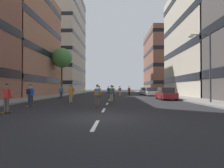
% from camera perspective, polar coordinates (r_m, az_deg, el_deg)
% --- Properties ---
extents(ground_plane, '(169.34, 169.34, 0.00)m').
position_cam_1_polar(ground_plane, '(37.72, 0.01, -3.40)').
color(ground_plane, black).
extents(sidewalk_left, '(3.65, 77.62, 0.14)m').
position_cam_1_polar(sidewalk_left, '(42.67, -13.62, -3.01)').
color(sidewalk_left, gray).
rests_on(sidewalk_left, ground_plane).
extents(sidewalk_right, '(3.65, 77.62, 0.14)m').
position_cam_1_polar(sidewalk_right, '(42.27, 13.99, -3.02)').
color(sidewalk_right, gray).
rests_on(sidewalk_right, ground_plane).
extents(lane_markings, '(0.16, 67.20, 0.01)m').
position_cam_1_polar(lane_markings, '(40.00, 0.08, -3.26)').
color(lane_markings, silver).
rests_on(lane_markings, ground_plane).
extents(building_left_mid, '(17.44, 17.70, 19.59)m').
position_cam_1_polar(building_left_mid, '(40.64, -31.23, 10.95)').
color(building_left_mid, '#9E6B51').
rests_on(building_left_mid, ground_plane).
extents(building_left_far, '(17.44, 23.11, 35.53)m').
position_cam_1_polar(building_left_far, '(70.43, -16.88, 12.37)').
color(building_left_far, '#B2A893').
rests_on(building_left_far, ground_plane).
extents(building_right_far, '(17.44, 19.45, 20.93)m').
position_cam_1_polar(building_right_far, '(68.60, 18.14, 6.54)').
color(building_right_far, brown).
rests_on(building_right_far, ground_plane).
extents(parked_car_near, '(1.82, 4.40, 1.52)m').
position_cam_1_polar(parked_car_near, '(34.54, 11.73, -2.43)').
color(parked_car_near, silver).
rests_on(parked_car_near, ground_plane).
extents(parked_car_mid, '(1.82, 4.40, 1.52)m').
position_cam_1_polar(parked_car_mid, '(41.04, 10.06, -2.22)').
color(parked_car_mid, '#B2B7BF').
rests_on(parked_car_mid, ground_plane).
extents(parked_car_far, '(1.82, 4.40, 1.52)m').
position_cam_1_polar(parked_car_far, '(24.29, 16.23, -2.99)').
color(parked_car_far, maroon).
rests_on(parked_car_far, ground_plane).
extents(street_tree_near, '(3.99, 3.99, 9.37)m').
position_cam_1_polar(street_tree_near, '(39.01, -15.19, 7.72)').
color(street_tree_near, '#4C3823').
rests_on(street_tree_near, sidewalk_left).
extents(streetlamp_right, '(2.13, 0.30, 6.50)m').
position_cam_1_polar(streetlamp_right, '(19.80, 27.05, 6.62)').
color(streetlamp_right, '#3F3F44').
rests_on(streetlamp_right, sidewalk_right).
extents(skater_0, '(0.57, 0.92, 1.78)m').
position_cam_1_polar(skater_0, '(24.05, 0.24, -2.37)').
color(skater_0, brown).
rests_on(skater_0, ground_plane).
extents(skater_1, '(0.56, 0.92, 1.78)m').
position_cam_1_polar(skater_1, '(24.49, -15.40, -2.24)').
color(skater_1, brown).
rests_on(skater_1, ground_plane).
extents(skater_2, '(0.54, 0.91, 1.78)m').
position_cam_1_polar(skater_2, '(14.97, -4.55, -3.03)').
color(skater_2, brown).
rests_on(skater_2, ground_plane).
extents(skater_3, '(0.55, 0.92, 1.78)m').
position_cam_1_polar(skater_3, '(19.87, -0.18, -2.55)').
color(skater_3, brown).
rests_on(skater_3, ground_plane).
extents(skater_4, '(0.54, 0.91, 1.78)m').
position_cam_1_polar(skater_4, '(19.20, -12.59, -2.67)').
color(skater_4, brown).
rests_on(skater_4, ground_plane).
extents(skater_5, '(0.56, 0.92, 1.78)m').
position_cam_1_polar(skater_5, '(31.35, 2.46, -2.01)').
color(skater_5, brown).
rests_on(skater_5, ground_plane).
extents(skater_6, '(0.54, 0.91, 1.78)m').
position_cam_1_polar(skater_6, '(39.57, -1.14, -1.82)').
color(skater_6, brown).
rests_on(skater_6, ground_plane).
extents(skater_7, '(0.57, 0.92, 1.78)m').
position_cam_1_polar(skater_7, '(16.30, -24.02, -2.78)').
color(skater_7, brown).
rests_on(skater_7, ground_plane).
extents(skater_8, '(0.56, 0.92, 1.78)m').
position_cam_1_polar(skater_8, '(12.59, -29.72, -3.39)').
color(skater_8, brown).
rests_on(skater_8, ground_plane).
extents(skater_9, '(0.55, 0.91, 1.78)m').
position_cam_1_polar(skater_9, '(35.79, 5.30, -1.94)').
color(skater_9, brown).
rests_on(skater_9, ground_plane).
extents(skater_10, '(0.54, 0.91, 1.78)m').
position_cam_1_polar(skater_10, '(19.58, -23.64, -2.48)').
color(skater_10, brown).
rests_on(skater_10, ground_plane).
extents(skater_11, '(0.57, 0.92, 1.78)m').
position_cam_1_polar(skater_11, '(30.28, -12.03, -2.08)').
color(skater_11, brown).
rests_on(skater_11, ground_plane).
extents(skater_12, '(0.55, 0.91, 1.78)m').
position_cam_1_polar(skater_12, '(28.94, -3.91, -2.15)').
color(skater_12, brown).
rests_on(skater_12, ground_plane).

